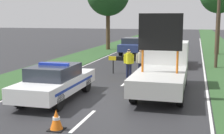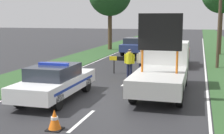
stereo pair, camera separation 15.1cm
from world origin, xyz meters
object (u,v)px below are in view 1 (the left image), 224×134
road_barrier (131,60)px  queued_car_hatch_blue (132,46)px  police_car (56,81)px  traffic_cone_near_truck (141,72)px  traffic_cone_behind_barrier (72,71)px  utility_pole (218,21)px  traffic_cone_centre_front (178,72)px  queued_car_wagon_maroon (174,54)px  traffic_cone_lane_edge (56,120)px  police_officer (129,61)px  traffic_cone_near_police (60,75)px  work_truck (163,68)px  pedestrian_civilian (141,61)px

road_barrier → queued_car_hatch_blue: size_ratio=0.64×
police_car → road_barrier: (1.86, 6.33, 0.11)m
traffic_cone_near_truck → traffic_cone_behind_barrier: bearing=-171.7°
police_car → road_barrier: size_ratio=1.77×
queued_car_hatch_blue → utility_pole: (6.91, -6.22, 2.32)m
traffic_cone_centre_front → queued_car_wagon_maroon: bearing=96.9°
traffic_cone_behind_barrier → traffic_cone_lane_edge: bearing=-70.9°
police_officer → traffic_cone_centre_front: 2.94m
traffic_cone_centre_front → queued_car_hatch_blue: queued_car_hatch_blue is taller
traffic_cone_near_police → traffic_cone_lane_edge: traffic_cone_near_police is taller
police_car → road_barrier: bearing=73.0°
utility_pole → traffic_cone_near_truck: bearing=-129.9°
queued_car_hatch_blue → utility_pole: 9.58m
traffic_cone_behind_barrier → queued_car_hatch_blue: (1.06, 11.74, 0.45)m
queued_car_wagon_maroon → work_truck: bearing=90.5°
pedestrian_civilian → traffic_cone_centre_front: pedestrian_civilian is taller
road_barrier → police_officer: (0.07, -1.06, 0.10)m
work_truck → queued_car_wagon_maroon: 8.07m
traffic_cone_near_truck → police_car: bearing=-117.3°
work_truck → road_barrier: 4.39m
pedestrian_civilian → traffic_cone_centre_front: size_ratio=3.28×
pedestrian_civilian → queued_car_hatch_blue: (-2.64, 10.63, -0.13)m
police_officer → queued_car_wagon_maroon: bearing=-124.8°
traffic_cone_near_police → traffic_cone_lane_edge: size_ratio=1.10×
pedestrian_civilian → traffic_cone_behind_barrier: size_ratio=2.25×
queued_car_wagon_maroon → traffic_cone_lane_edge: bearing=80.0°
police_officer → utility_pole: (4.88, 4.84, 2.17)m
work_truck → traffic_cone_near_police: 5.55m
traffic_cone_near_police → queued_car_wagon_maroon: bearing=53.7°
work_truck → traffic_cone_near_truck: 3.05m
traffic_cone_centre_front → police_officer: bearing=-155.9°
police_car → pedestrian_civilian: bearing=65.4°
pedestrian_civilian → utility_pole: utility_pole is taller
police_officer → queued_car_wagon_maroon: police_officer is taller
traffic_cone_centre_front → traffic_cone_behind_barrier: bearing=-162.1°
traffic_cone_lane_edge → traffic_cone_behind_barrier: bearing=109.1°
police_car → police_officer: (1.93, 5.27, 0.21)m
queued_car_hatch_blue → road_barrier: bearing=101.1°
work_truck → traffic_cone_lane_edge: (-2.54, -5.88, -0.77)m
police_officer → traffic_cone_lane_edge: (-0.36, -8.58, -0.64)m
work_truck → queued_car_wagon_maroon: size_ratio=1.37×
traffic_cone_near_police → traffic_cone_centre_front: size_ratio=1.43×
traffic_cone_centre_front → traffic_cone_near_truck: 2.29m
traffic_cone_near_police → utility_pole: 10.98m
road_barrier → traffic_cone_lane_edge: (-0.29, -9.64, -0.54)m
police_officer → traffic_cone_near_truck: size_ratio=2.26×
pedestrian_civilian → traffic_cone_lane_edge: size_ratio=2.53×
traffic_cone_behind_barrier → traffic_cone_lane_edge: traffic_cone_behind_barrier is taller
pedestrian_civilian → queued_car_wagon_maroon: pedestrian_civilian is taller
pedestrian_civilian → queued_car_hatch_blue: pedestrian_civilian is taller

